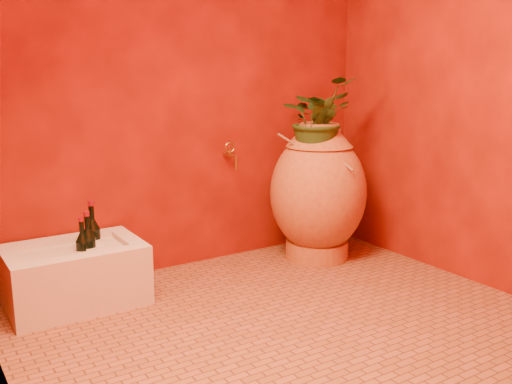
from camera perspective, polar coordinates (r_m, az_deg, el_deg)
floor at (r=2.90m, az=2.51°, el=-12.60°), size 2.50×2.50×0.00m
wall_back at (r=3.50m, az=-6.99°, el=12.69°), size 2.50×0.02×2.50m
wall_right at (r=3.51m, az=20.07°, el=12.05°), size 0.02×2.00×2.50m
amphora at (r=3.68m, az=6.23°, el=0.01°), size 0.69×0.69×0.89m
stone_basin at (r=3.17m, az=-17.63°, el=-7.98°), size 0.69×0.47×0.32m
wine_bottle_a at (r=3.12m, az=-16.38°, el=-5.56°), size 0.08×0.08×0.32m
wine_bottle_b at (r=3.22m, az=-15.97°, el=-4.80°), size 0.09×0.09×0.35m
wine_bottle_c at (r=3.12m, az=-16.89°, el=-5.80°), size 0.07×0.07×0.30m
wall_tap at (r=3.58m, az=-2.49°, el=3.78°), size 0.07×0.15×0.17m
plant_main at (r=3.59m, az=6.13°, el=7.37°), size 0.53×0.49×0.51m
plant_side at (r=3.55m, az=6.31°, el=6.34°), size 0.27×0.27×0.38m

